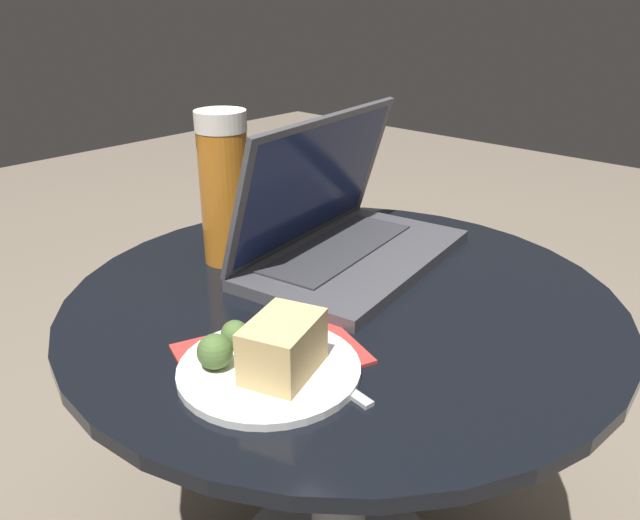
{
  "coord_description": "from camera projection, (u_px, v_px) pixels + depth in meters",
  "views": [
    {
      "loc": [
        -0.58,
        -0.49,
        0.88
      ],
      "look_at": [
        -0.05,
        -0.01,
        0.57
      ],
      "focal_mm": 35.0,
      "sensor_mm": 36.0,
      "label": 1
    }
  ],
  "objects": [
    {
      "name": "table",
      "position": [
        341.0,
        369.0,
        0.9
      ],
      "size": [
        0.75,
        0.75,
        0.5
      ],
      "color": "#9E9EA3",
      "rests_on": "ground_plane"
    },
    {
      "name": "napkin",
      "position": [
        271.0,
        354.0,
        0.71
      ],
      "size": [
        0.23,
        0.2,
        0.0
      ],
      "color": "#B7332D",
      "rests_on": "table"
    },
    {
      "name": "laptop",
      "position": [
        342.0,
        232.0,
        0.94
      ],
      "size": [
        0.39,
        0.27,
        0.22
      ],
      "color": "#47474C",
      "rests_on": "table"
    },
    {
      "name": "beer_glass",
      "position": [
        225.0,
        188.0,
        0.91
      ],
      "size": [
        0.07,
        0.07,
        0.23
      ],
      "color": "#C6701E",
      "rests_on": "table"
    },
    {
      "name": "snack_plate",
      "position": [
        270.0,
        357.0,
        0.66
      ],
      "size": [
        0.2,
        0.2,
        0.07
      ],
      "color": "white",
      "rests_on": "table"
    },
    {
      "name": "fork",
      "position": [
        305.0,
        362.0,
        0.69
      ],
      "size": [
        0.04,
        0.18,
        0.0
      ],
      "color": "#B2B2B7",
      "rests_on": "table"
    }
  ]
}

